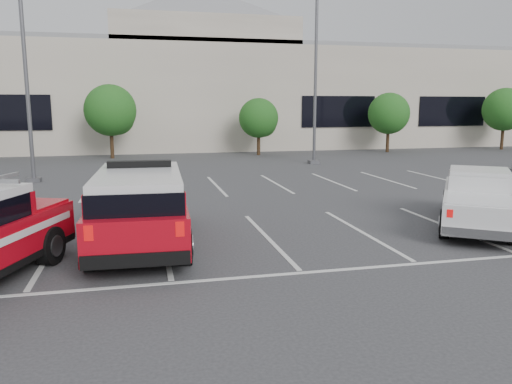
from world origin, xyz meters
TOP-DOWN VIEW (x-y plane):
  - ground at (0.00, 0.00)m, footprint 120.00×120.00m
  - stall_markings at (0.00, 4.50)m, footprint 23.00×15.00m
  - convention_building at (0.18, 31.86)m, footprint 60.00×16.99m
  - tree_mid_left at (-4.91, 22.05)m, footprint 3.37×3.37m
  - tree_mid_right at (5.09, 22.05)m, footprint 2.77×2.77m
  - tree_right at (15.09, 22.05)m, footprint 3.07×3.07m
  - tree_far_right at (25.09, 22.05)m, footprint 3.37×3.37m
  - light_pole_left at (-8.00, 12.00)m, footprint 0.90×0.60m
  - light_pole_mid at (7.00, 16.00)m, footprint 0.90×0.60m
  - fire_chief_suv at (-3.25, 0.10)m, footprint 2.38×6.00m
  - white_pickup at (6.23, -0.11)m, footprint 4.53×5.39m

SIDE VIEW (x-z plane):
  - ground at x=0.00m, z-range 0.00..0.00m
  - stall_markings at x=0.00m, z-range 0.00..0.01m
  - white_pickup at x=6.23m, z-range -0.16..1.46m
  - fire_chief_suv at x=-3.25m, z-range -0.19..1.89m
  - tree_mid_right at x=5.09m, z-range 0.51..4.50m
  - tree_right at x=15.09m, z-range 0.56..4.98m
  - tree_mid_left at x=-4.91m, z-range 0.62..5.46m
  - tree_far_right at x=25.09m, z-range 0.62..5.46m
  - convention_building at x=0.18m, z-range -1.88..11.32m
  - light_pole_left at x=-8.00m, z-range 0.07..10.31m
  - light_pole_mid at x=7.00m, z-range 0.07..10.31m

